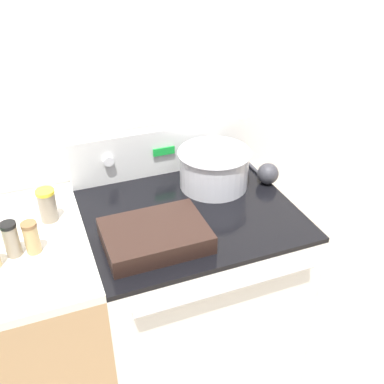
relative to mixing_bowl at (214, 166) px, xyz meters
The scene contains 10 objects.
kitchen_wall 0.39m from the mixing_bowl, 122.17° to the left, with size 8.00×0.05×2.50m.
stove_range 0.57m from the mixing_bowl, 141.28° to the right, with size 0.75×0.69×0.91m.
control_panel 0.24m from the mixing_bowl, 129.89° to the left, with size 0.75×0.07×0.20m.
side_counter 0.96m from the mixing_bowl, behind, with size 0.53×0.66×0.92m.
mixing_bowl is the anchor object (origin of this frame).
casserole_dish 0.42m from the mixing_bowl, 140.44° to the right, with size 0.33×0.24×0.06m.
ladle 0.22m from the mixing_bowl, 13.66° to the right, with size 0.08×0.31×0.08m.
spice_jar_yellow_cap 0.63m from the mixing_bowl, behind, with size 0.06×0.06×0.12m.
spice_jar_brown_cap 0.72m from the mixing_bowl, 165.29° to the right, with size 0.05×0.05×0.11m.
spice_jar_black_cap 0.78m from the mixing_bowl, 166.88° to the right, with size 0.05×0.05×0.12m.
Camera 1 is at (-0.48, -0.94, 1.83)m, focal length 42.00 mm.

